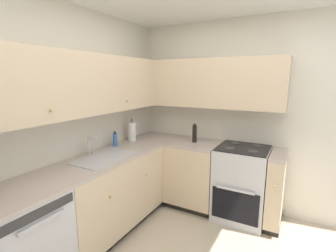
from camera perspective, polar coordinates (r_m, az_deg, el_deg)
wall_back at (r=2.74m, az=-25.13°, el=-0.64°), size 3.55×0.05×2.53m
wall_right at (r=3.40m, az=19.61°, el=1.84°), size 0.05×3.39×2.53m
dishwasher at (r=2.48m, az=-31.02°, el=-23.12°), size 0.60×0.63×0.88m
lower_cabinets_back at (r=3.02m, az=-13.60°, el=-15.30°), size 1.44×0.62×0.88m
countertop_back at (r=2.85m, az=-14.01°, el=-7.07°), size 2.64×0.60×0.03m
lower_cabinets_right at (r=3.43m, az=9.41°, el=-11.84°), size 0.62×1.47×0.88m
countertop_right at (r=3.28m, az=9.64°, el=-4.50°), size 0.60×1.47×0.03m
oven_range at (r=3.34m, az=16.79°, el=-12.47°), size 0.68×0.62×1.07m
upper_cabinets_back at (r=2.70m, az=-19.34°, el=9.11°), size 2.32×0.34×0.63m
upper_cabinets_right at (r=3.34m, az=8.67°, el=9.84°), size 0.32×2.02×0.63m
sink at (r=2.79m, az=-14.55°, el=-8.00°), size 0.68×0.40×0.10m
faucet at (r=2.88m, az=-17.67°, el=-4.06°), size 0.07×0.16×0.21m
soap_bottle at (r=3.19m, az=-12.27°, el=-3.14°), size 0.06×0.06×0.20m
paper_towel_roll at (r=3.42m, az=-8.38°, el=-1.26°), size 0.11×0.11×0.32m
oil_bottle at (r=3.32m, az=6.22°, el=-1.78°), size 0.06×0.06×0.26m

